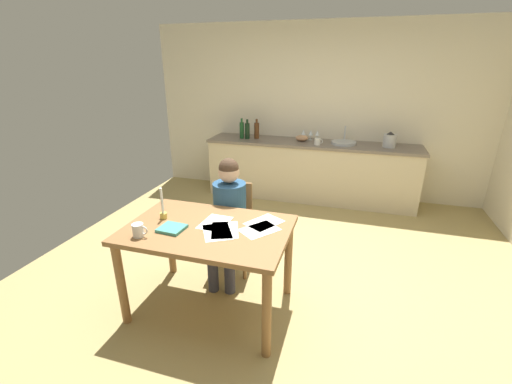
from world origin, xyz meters
TOP-DOWN VIEW (x-y plane):
  - ground_plane at (0.00, 0.00)m, footprint 5.20×5.20m
  - wall_back at (0.00, 2.60)m, footprint 5.20×0.12m
  - kitchen_counter at (0.00, 2.24)m, footprint 3.17×0.64m
  - dining_table at (-0.44, -0.58)m, footprint 1.32×0.88m
  - chair_at_table at (-0.48, 0.10)m, footprint 0.44×0.44m
  - person_seated at (-0.47, -0.05)m, footprint 0.36×0.61m
  - coffee_mug at (-0.88, -0.87)m, footprint 0.13×0.09m
  - candlestick at (-0.87, -0.53)m, footprint 0.06×0.06m
  - book_magazine at (-0.69, -0.70)m, footprint 0.21×0.19m
  - paper_letter at (-0.42, -0.48)m, footprint 0.23×0.31m
  - paper_bill at (-0.33, -0.63)m, footprint 0.33×0.36m
  - paper_envelope at (-0.02, -0.36)m, footprint 0.33×0.36m
  - paper_receipt at (-0.29, -0.58)m, footprint 0.30×0.35m
  - paper_notice at (-0.03, -0.50)m, footprint 0.35×0.36m
  - sink_unit at (0.47, 2.24)m, footprint 0.36×0.36m
  - bottle_oil at (-1.10, 2.20)m, footprint 0.07×0.07m
  - bottle_vinegar at (-1.00, 2.19)m, footprint 0.07×0.07m
  - bottle_wine_red at (-0.87, 2.26)m, footprint 0.08×0.08m
  - mixing_bowl at (-0.16, 2.29)m, footprint 0.19×0.19m
  - stovetop_kettle at (1.10, 2.24)m, footprint 0.18×0.18m
  - wine_glass_near_sink at (0.06, 2.39)m, footprint 0.07×0.07m
  - wine_glass_by_kettle at (-0.04, 2.39)m, footprint 0.07×0.07m
  - wine_glass_back_left at (-0.15, 2.39)m, footprint 0.07×0.07m
  - teacup_on_counter at (0.11, 2.09)m, footprint 0.12×0.09m

SIDE VIEW (x-z plane):
  - ground_plane at x=0.00m, z-range -0.04..0.00m
  - kitchen_counter at x=0.00m, z-range 0.00..0.90m
  - chair_at_table at x=-0.48m, z-range 0.06..0.95m
  - dining_table at x=-0.44m, z-range 0.28..1.06m
  - person_seated at x=-0.47m, z-range 0.08..1.28m
  - paper_letter at x=-0.42m, z-range 0.78..0.78m
  - paper_bill at x=-0.33m, z-range 0.78..0.78m
  - paper_envelope at x=-0.02m, z-range 0.78..0.78m
  - paper_receipt at x=-0.29m, z-range 0.78..0.78m
  - paper_notice at x=-0.03m, z-range 0.78..0.78m
  - book_magazine at x=-0.69m, z-range 0.78..0.80m
  - coffee_mug at x=-0.88m, z-range 0.78..0.88m
  - candlestick at x=-0.87m, z-range 0.72..0.99m
  - sink_unit at x=0.47m, z-range 0.80..1.04m
  - mixing_bowl at x=-0.16m, z-range 0.90..0.99m
  - teacup_on_counter at x=0.11m, z-range 0.90..0.99m
  - stovetop_kettle at x=1.10m, z-range 0.89..1.11m
  - wine_glass_near_sink at x=0.06m, z-range 0.93..1.09m
  - wine_glass_by_kettle at x=-0.04m, z-range 0.93..1.09m
  - wine_glass_back_left at x=-0.15m, z-range 0.93..1.09m
  - bottle_wine_red at x=-0.87m, z-range 0.88..1.18m
  - bottle_vinegar at x=-1.00m, z-range 0.88..1.18m
  - bottle_oil at x=-1.10m, z-range 0.88..1.19m
  - wall_back at x=0.00m, z-range 0.00..2.60m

